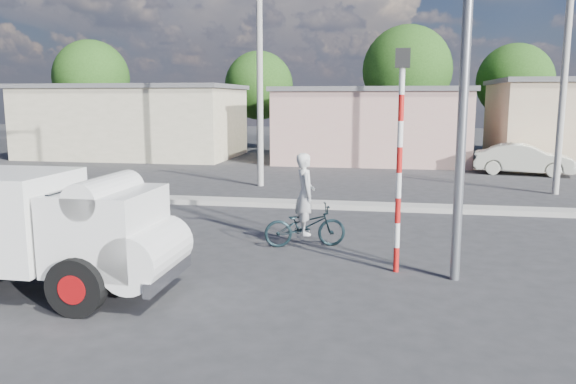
% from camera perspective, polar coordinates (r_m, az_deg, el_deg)
% --- Properties ---
extents(ground_plane, '(120.00, 120.00, 0.00)m').
position_cam_1_polar(ground_plane, '(10.57, -6.90, -9.52)').
color(ground_plane, '#2A2A2D').
rests_on(ground_plane, ground).
extents(median, '(40.00, 0.80, 0.16)m').
position_cam_1_polar(median, '(18.10, 0.53, -1.19)').
color(median, '#99968E').
rests_on(median, ground).
extents(truck, '(5.23, 2.15, 2.16)m').
position_cam_1_polar(truck, '(10.87, -24.58, -3.24)').
color(truck, black).
rests_on(truck, ground).
extents(bicycle, '(2.01, 1.18, 1.00)m').
position_cam_1_polar(bicycle, '(13.12, 1.74, -3.42)').
color(bicycle, black).
rests_on(bicycle, ground).
extents(cyclist, '(0.63, 0.79, 1.90)m').
position_cam_1_polar(cyclist, '(13.03, 1.75, -1.50)').
color(cyclist, silver).
rests_on(cyclist, ground).
extents(car_cream, '(4.50, 2.31, 1.41)m').
position_cam_1_polar(car_cream, '(27.79, 22.84, 3.09)').
color(car_cream, beige).
rests_on(car_cream, ground).
extents(traffic_pole, '(0.28, 0.18, 4.36)m').
position_cam_1_polar(traffic_pole, '(11.07, 11.31, 4.98)').
color(traffic_pole, red).
rests_on(traffic_pole, ground).
extents(streetlight, '(2.34, 0.22, 9.00)m').
position_cam_1_polar(streetlight, '(10.91, 16.92, 17.17)').
color(streetlight, slate).
rests_on(streetlight, ground).
extents(building_row, '(37.80, 7.30, 4.44)m').
position_cam_1_polar(building_row, '(31.62, 6.83, 7.04)').
color(building_row, '#BDB48E').
rests_on(building_row, ground).
extents(tree_row, '(34.13, 7.32, 8.10)m').
position_cam_1_polar(tree_row, '(38.54, 2.42, 11.52)').
color(tree_row, '#38281E').
rests_on(tree_row, ground).
extents(utility_poles, '(35.40, 0.24, 8.00)m').
position_cam_1_polar(utility_poles, '(21.55, 11.11, 10.99)').
color(utility_poles, '#99968E').
rests_on(utility_poles, ground).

